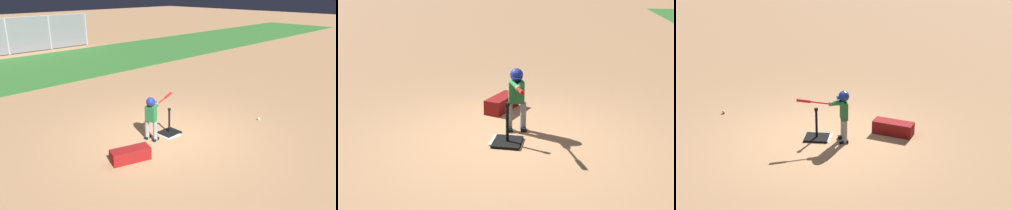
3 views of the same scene
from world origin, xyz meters
TOP-DOWN VIEW (x-y plane):
  - ground_plane at (0.00, 0.00)m, footprint 90.00×90.00m
  - home_plate at (0.10, -0.02)m, footprint 0.47×0.47m
  - batting_tee at (0.16, 0.02)m, footprint 0.49×0.44m
  - batter_child at (-0.37, 0.08)m, footprint 1.03×0.44m
  - equipment_bag at (-1.40, -0.38)m, footprint 0.90×0.56m

SIDE VIEW (x-z plane):
  - ground_plane at x=0.00m, z-range 0.00..0.00m
  - home_plate at x=0.10m, z-range 0.00..0.02m
  - batting_tee at x=0.16m, z-range -0.26..0.41m
  - equipment_bag at x=-1.40m, z-range 0.00..0.28m
  - batter_child at x=-0.37m, z-range 0.14..1.22m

